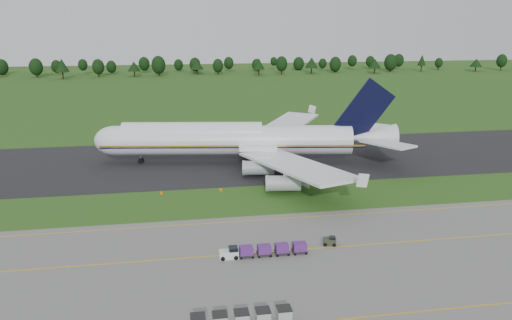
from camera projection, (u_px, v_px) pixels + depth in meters
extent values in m
plane|color=#274E17|center=(242.00, 200.00, 93.33)|extent=(600.00, 600.00, 0.00)
cube|color=slate|center=(280.00, 296.00, 61.04)|extent=(300.00, 52.00, 0.06)
cube|color=black|center=(227.00, 160.00, 119.91)|extent=(300.00, 40.00, 0.08)
cube|color=#D9A00C|center=(263.00, 252.00, 72.43)|extent=(300.00, 0.25, 0.01)
cube|color=#D9A00C|center=(250.00, 221.00, 83.82)|extent=(120.00, 0.20, 0.01)
cylinder|color=black|center=(37.00, 74.00, 291.79)|extent=(0.70, 0.70, 3.93)
sphere|color=black|center=(36.00, 67.00, 290.69)|extent=(7.70, 7.70, 7.70)
cylinder|color=black|center=(63.00, 75.00, 282.73)|extent=(0.70, 0.70, 4.15)
cone|color=black|center=(62.00, 65.00, 281.16)|extent=(7.60, 7.60, 7.38)
cylinder|color=black|center=(99.00, 74.00, 293.28)|extent=(0.70, 0.70, 3.88)
sphere|color=black|center=(98.00, 67.00, 292.19)|extent=(6.96, 6.96, 6.96)
cylinder|color=black|center=(134.00, 74.00, 295.45)|extent=(0.70, 0.70, 3.19)
cone|color=black|center=(134.00, 66.00, 294.25)|extent=(7.72, 7.72, 5.67)
cylinder|color=black|center=(159.00, 72.00, 298.28)|extent=(0.70, 0.70, 4.28)
sphere|color=black|center=(158.00, 65.00, 297.08)|extent=(8.28, 8.28, 8.28)
cylinder|color=black|center=(197.00, 72.00, 308.62)|extent=(0.70, 0.70, 3.04)
cone|color=black|center=(197.00, 65.00, 307.48)|extent=(8.35, 8.35, 5.41)
cylinder|color=black|center=(218.00, 72.00, 307.12)|extent=(0.70, 0.70, 3.47)
sphere|color=black|center=(218.00, 66.00, 306.15)|extent=(6.48, 6.48, 6.48)
cylinder|color=black|center=(259.00, 72.00, 300.55)|extent=(0.70, 0.70, 3.74)
cone|color=black|center=(259.00, 64.00, 299.14)|extent=(7.12, 7.12, 6.64)
cylinder|color=black|center=(281.00, 71.00, 305.90)|extent=(0.70, 0.70, 4.30)
sphere|color=black|center=(282.00, 64.00, 304.70)|extent=(7.08, 7.08, 7.08)
cylinder|color=black|center=(311.00, 71.00, 310.29)|extent=(0.70, 0.70, 3.67)
cone|color=black|center=(312.00, 63.00, 308.90)|extent=(8.21, 8.21, 6.52)
cylinder|color=black|center=(335.00, 70.00, 319.09)|extent=(0.70, 0.70, 3.36)
sphere|color=black|center=(335.00, 64.00, 318.15)|extent=(7.42, 7.42, 7.42)
cylinder|color=black|center=(375.00, 71.00, 312.86)|extent=(0.70, 0.70, 3.23)
cone|color=black|center=(375.00, 64.00, 311.64)|extent=(8.05, 8.05, 5.74)
cylinder|color=black|center=(390.00, 69.00, 323.73)|extent=(0.70, 0.70, 3.86)
sphere|color=black|center=(391.00, 62.00, 322.65)|extent=(8.27, 8.27, 8.27)
cylinder|color=black|center=(421.00, 69.00, 323.41)|extent=(0.70, 0.70, 3.92)
cone|color=black|center=(422.00, 60.00, 321.93)|extent=(5.30, 5.30, 6.97)
cylinder|color=black|center=(438.00, 68.00, 334.46)|extent=(0.70, 0.70, 3.08)
sphere|color=black|center=(439.00, 63.00, 333.60)|extent=(5.11, 5.11, 5.11)
cylinder|color=black|center=(475.00, 69.00, 325.35)|extent=(0.70, 0.70, 2.94)
cone|color=black|center=(476.00, 63.00, 324.24)|extent=(7.99, 7.99, 5.23)
cylinder|color=black|center=(501.00, 67.00, 330.46)|extent=(0.70, 0.70, 4.19)
sphere|color=black|center=(502.00, 61.00, 329.29)|extent=(6.68, 6.68, 6.68)
cylinder|color=white|center=(233.00, 140.00, 116.43)|extent=(55.47, 14.89, 6.84)
cylinder|color=white|center=(192.00, 133.00, 115.85)|extent=(32.71, 10.04, 5.33)
sphere|color=white|center=(115.00, 141.00, 116.03)|extent=(6.84, 6.84, 6.84)
cone|color=white|center=(373.00, 138.00, 116.78)|extent=(11.29, 7.96, 6.49)
cube|color=gold|center=(233.00, 146.00, 113.28)|extent=(60.11, 9.02, 0.33)
cube|color=white|center=(295.00, 165.00, 99.40)|extent=(18.77, 33.64, 0.52)
cube|color=white|center=(283.00, 127.00, 134.30)|extent=(26.10, 31.98, 0.52)
cylinder|color=#999CA1|center=(258.00, 168.00, 105.88)|extent=(7.02, 3.99, 3.04)
cylinder|color=#999CA1|center=(283.00, 183.00, 95.89)|extent=(7.02, 3.99, 3.04)
cylinder|color=#999CA1|center=(257.00, 141.00, 128.90)|extent=(7.02, 3.99, 3.04)
cylinder|color=#999CA1|center=(272.00, 133.00, 139.02)|extent=(7.02, 3.99, 3.04)
cube|color=black|center=(365.00, 111.00, 115.01)|extent=(13.77, 2.56, 15.25)
cube|color=white|center=(387.00, 144.00, 109.87)|extent=(9.71, 13.40, 0.43)
cube|color=white|center=(372.00, 130.00, 123.57)|extent=(11.99, 12.78, 0.43)
cylinder|color=slate|center=(141.00, 159.00, 117.32)|extent=(0.34, 0.34, 2.09)
cylinder|color=black|center=(141.00, 161.00, 117.44)|extent=(1.35, 1.03, 1.23)
cylinder|color=slate|center=(258.00, 163.00, 113.61)|extent=(0.34, 0.34, 2.09)
cylinder|color=black|center=(258.00, 165.00, 113.73)|extent=(1.35, 1.03, 1.23)
cylinder|color=slate|center=(257.00, 154.00, 121.84)|extent=(0.34, 0.34, 2.09)
cylinder|color=black|center=(257.00, 155.00, 121.95)|extent=(1.35, 1.03, 1.23)
cube|color=silver|center=(229.00, 254.00, 70.55)|extent=(2.70, 1.45, 1.14)
cylinder|color=black|center=(223.00, 259.00, 69.78)|extent=(0.62, 0.23, 0.62)
cube|color=black|center=(246.00, 254.00, 70.99)|extent=(2.08, 1.56, 0.12)
cube|color=#4F216F|center=(246.00, 250.00, 70.82)|extent=(1.87, 1.45, 1.14)
cylinder|color=black|center=(241.00, 258.00, 70.22)|extent=(0.35, 0.16, 0.35)
cube|color=black|center=(264.00, 253.00, 71.40)|extent=(2.08, 1.56, 0.12)
cube|color=#4F216F|center=(264.00, 249.00, 71.23)|extent=(1.87, 1.45, 1.14)
cylinder|color=black|center=(259.00, 257.00, 70.63)|extent=(0.35, 0.16, 0.35)
cube|color=black|center=(282.00, 252.00, 71.81)|extent=(2.08, 1.56, 0.12)
cube|color=#4F216F|center=(282.00, 248.00, 71.64)|extent=(1.87, 1.45, 1.14)
cylinder|color=black|center=(277.00, 256.00, 71.04)|extent=(0.35, 0.16, 0.35)
cube|color=black|center=(299.00, 250.00, 72.21)|extent=(2.08, 1.56, 0.12)
cube|color=#4F216F|center=(300.00, 246.00, 72.04)|extent=(1.87, 1.45, 1.14)
cylinder|color=black|center=(295.00, 254.00, 71.44)|extent=(0.35, 0.16, 0.35)
cylinder|color=black|center=(229.00, 256.00, 70.62)|extent=(0.62, 0.23, 0.62)
cube|color=#2B3223|center=(330.00, 242.00, 74.69)|extent=(2.13, 1.60, 1.04)
cylinder|color=black|center=(326.00, 245.00, 74.11)|extent=(0.53, 0.19, 0.53)
cylinder|color=black|center=(333.00, 241.00, 75.40)|extent=(0.53, 0.19, 0.53)
cube|color=black|center=(198.00, 316.00, 54.04)|extent=(1.65, 1.65, 0.08)
cube|color=black|center=(220.00, 314.00, 54.41)|extent=(1.65, 1.65, 0.08)
cube|color=#A5A5A5|center=(242.00, 319.00, 55.01)|extent=(1.56, 1.56, 1.56)
cube|color=black|center=(241.00, 312.00, 54.79)|extent=(1.65, 1.65, 0.08)
cube|color=#A5A5A5|center=(263.00, 317.00, 55.39)|extent=(1.56, 1.56, 1.56)
cube|color=black|center=(263.00, 310.00, 55.16)|extent=(1.65, 1.65, 0.08)
cube|color=#A5A5A5|center=(284.00, 315.00, 55.76)|extent=(1.56, 1.56, 1.56)
cube|color=black|center=(284.00, 308.00, 55.54)|extent=(1.65, 1.65, 0.08)
cube|color=orange|center=(162.00, 193.00, 96.30)|extent=(0.50, 0.12, 0.60)
cube|color=black|center=(162.00, 195.00, 96.37)|extent=(0.30, 0.30, 0.04)
cube|color=orange|center=(221.00, 190.00, 98.10)|extent=(0.50, 0.12, 0.60)
cube|color=black|center=(221.00, 191.00, 98.17)|extent=(0.30, 0.30, 0.04)
cube|color=orange|center=(278.00, 187.00, 99.90)|extent=(0.50, 0.12, 0.60)
cube|color=black|center=(278.00, 188.00, 99.98)|extent=(0.30, 0.30, 0.04)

